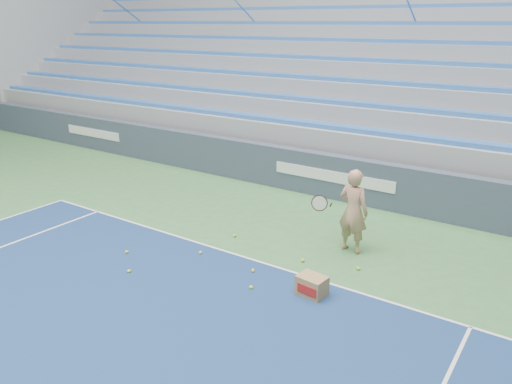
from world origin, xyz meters
TOP-DOWN VIEW (x-y plane):
  - sponsor_barrier at (0.00, 15.88)m, footprint 30.00×0.32m
  - bleachers at (0.00, 21.60)m, footprint 31.00×9.15m
  - tennis_player at (1.61, 13.29)m, footprint 0.92×0.84m
  - ball_box at (1.77, 11.40)m, footprint 0.49×0.40m
  - tennis_ball_0 at (-0.63, 12.54)m, footprint 0.07×0.07m
  - tennis_ball_1 at (-1.87, 10.76)m, footprint 0.07×0.07m
  - tennis_ball_2 at (1.08, 12.35)m, footprint 0.07×0.07m
  - tennis_ball_3 at (-0.69, 11.53)m, footprint 0.07×0.07m
  - tennis_ball_4 at (2.06, 12.62)m, footprint 0.07×0.07m
  - tennis_ball_5 at (0.85, 11.00)m, footprint 0.07×0.07m
  - tennis_ball_6 at (-1.25, 10.25)m, footprint 0.07×0.07m
  - tennis_ball_7 at (0.55, 11.50)m, footprint 0.07×0.07m

SIDE VIEW (x-z plane):
  - tennis_ball_0 at x=-0.63m, z-range 0.00..0.07m
  - tennis_ball_1 at x=-1.87m, z-range 0.00..0.07m
  - tennis_ball_2 at x=1.08m, z-range 0.00..0.07m
  - tennis_ball_3 at x=-0.69m, z-range 0.00..0.07m
  - tennis_ball_4 at x=2.06m, z-range 0.00..0.07m
  - tennis_ball_5 at x=0.85m, z-range 0.00..0.07m
  - tennis_ball_6 at x=-1.25m, z-range 0.00..0.07m
  - tennis_ball_7 at x=0.55m, z-range 0.00..0.07m
  - ball_box at x=1.77m, z-range 0.00..0.34m
  - sponsor_barrier at x=0.00m, z-range 0.00..1.10m
  - tennis_player at x=1.61m, z-range 0.00..1.64m
  - bleachers at x=0.00m, z-range -1.29..6.01m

